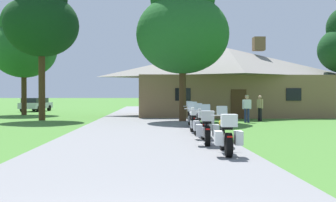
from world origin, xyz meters
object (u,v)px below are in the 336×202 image
Objects in this scene: motorcycle_black_third_in_row at (202,124)px; motorcycle_green_fifth_in_row at (194,117)px; motorcycle_white_fourth_in_row at (194,120)px; tree_by_lodge_front at (183,23)px; motorcycle_yellow_nearest_to_camera at (226,134)px; tree_left_near at (42,17)px; motorcycle_green_second_in_row at (207,128)px; bystander_tan_shirt_near_lodge at (260,107)px; tree_left_far at (24,42)px; parked_silver_suv_far_left at (36,104)px; bystander_white_shirt_beside_signpost at (247,107)px; motorcycle_orange_farthest_in_row at (191,115)px.

motorcycle_green_fifth_in_row is (0.13, 4.27, 0.01)m from motorcycle_black_third_in_row.
motorcycle_white_fourth_in_row is 0.21× the size of tree_by_lodge_front.
tree_left_near is (-9.35, 17.23, 6.33)m from motorcycle_yellow_nearest_to_camera.
bystander_tan_shirt_near_lodge is (5.18, 12.99, 0.32)m from motorcycle_green_second_in_row.
tree_left_far is at bearing 122.68° from motorcycle_white_fourth_in_row.
tree_by_lodge_front is at bearing 93.22° from motorcycle_yellow_nearest_to_camera.
motorcycle_white_fourth_in_row and motorcycle_green_fifth_in_row have the same top height.
motorcycle_green_fifth_in_row is at bearing -51.85° from parked_silver_suv_far_left.
tree_left_near is at bearing 126.89° from motorcycle_green_second_in_row.
tree_by_lodge_front is (0.08, 10.61, 5.58)m from motorcycle_black_third_in_row.
tree_left_near is at bearing 143.42° from motorcycle_green_fifth_in_row.
bystander_white_shirt_beside_signpost is (3.97, 9.79, 0.34)m from motorcycle_black_third_in_row.
tree_left_near is 8.50m from tree_left_far.
motorcycle_white_fourth_in_row is (-0.00, 3.91, 0.01)m from motorcycle_green_second_in_row.
motorcycle_green_second_in_row is 0.21× the size of tree_left_far.
motorcycle_green_fifth_in_row is at bearing -90.30° from motorcycle_orange_farthest_in_row.
motorcycle_orange_farthest_in_row is at bearing -67.94° from bystander_tan_shirt_near_lodge.
motorcycle_green_fifth_in_row is 1.88m from motorcycle_orange_farthest_in_row.
bystander_tan_shirt_near_lodge is at bearing 58.82° from motorcycle_white_fourth_in_row.
tree_left_far is (-16.68, 10.75, 5.24)m from bystander_white_shirt_beside_signpost.
motorcycle_green_second_in_row is 1.25× the size of bystander_tan_shirt_near_lodge.
motorcycle_green_fifth_in_row and motorcycle_orange_farthest_in_row have the same top height.
motorcycle_black_third_in_row is 4.27m from motorcycle_green_fifth_in_row.
parked_silver_suv_far_left is at bearing 127.87° from tree_by_lodge_front.
motorcycle_green_fifth_in_row is at bearing -51.73° from tree_left_far.
parked_silver_suv_far_left reaches higher than motorcycle_yellow_nearest_to_camera.
bystander_white_shirt_beside_signpost is at bearing 66.52° from motorcycle_black_third_in_row.
bystander_tan_shirt_near_lodge is (4.93, 4.84, 0.31)m from motorcycle_orange_farthest_in_row.
motorcycle_green_fifth_in_row is 1.24× the size of bystander_white_shirt_beside_signpost.
parked_silver_suv_far_left is (-13.91, 28.60, 0.17)m from motorcycle_black_third_in_row.
motorcycle_green_second_in_row is at bearing 74.62° from bystander_white_shirt_beside_signpost.
tree_left_far is at bearing 142.18° from tree_by_lodge_front.
motorcycle_black_third_in_row is 1.00× the size of motorcycle_orange_farthest_in_row.
tree_by_lodge_front reaches higher than motorcycle_green_second_in_row.
motorcycle_green_second_in_row is at bearing -58.33° from tree_left_near.
tree_by_lodge_front reaches higher than bystander_white_shirt_beside_signpost.
bystander_white_shirt_beside_signpost reaches higher than motorcycle_green_second_in_row.
motorcycle_orange_farthest_in_row is 0.20× the size of tree_left_near.
motorcycle_yellow_nearest_to_camera is 1.00× the size of motorcycle_white_fourth_in_row.
tree_left_far reaches higher than parked_silver_suv_far_left.
parked_silver_suv_far_left reaches higher than motorcycle_orange_farthest_in_row.
parked_silver_suv_far_left is (-13.83, 30.60, 0.17)m from motorcycle_green_second_in_row.
tree_left_far is at bearing 114.31° from tree_left_near.
bystander_tan_shirt_near_lodge reaches higher than parked_silver_suv_far_left.
tree_by_lodge_front is 23.43m from parked_silver_suv_far_left.
motorcycle_green_fifth_in_row is 28.09m from parked_silver_suv_far_left.
motorcycle_white_fourth_in_row is at bearing -54.45° from parked_silver_suv_far_left.
tree_left_far reaches higher than bystander_tan_shirt_near_lodge.
parked_silver_suv_far_left is at bearing 115.93° from motorcycle_white_fourth_in_row.
tree_left_near reaches higher than tree_by_lodge_front.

